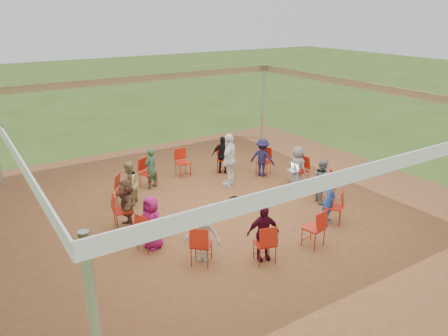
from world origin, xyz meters
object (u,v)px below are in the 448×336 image
chair_1 (263,162)px  person_seated_1 (262,158)px  chair_6 (122,211)px  cable_coil (235,198)px  chair_3 (183,163)px  person_seated_10 (322,181)px  person_seated_7 (203,234)px  standing_person (230,160)px  chair_12 (326,186)px  chair_5 (125,190)px  person_seated_3 (151,168)px  chair_8 (201,245)px  person_seated_9 (329,200)px  chair_9 (265,243)px  chair_11 (333,207)px  chair_2 (223,159)px  chair_0 (300,171)px  chair_7 (148,232)px  chair_4 (148,173)px  person_seated_0 (297,166)px  person_seated_4 (129,184)px  person_seated_5 (127,203)px  person_seated_6 (152,222)px  chair_10 (314,228)px  person_seated_8 (263,233)px  person_seated_2 (223,155)px

chair_1 → person_seated_1: person_seated_1 is taller
chair_6 → cable_coil: bearing=97.8°
chair_3 → person_seated_10: (2.37, -3.89, 0.18)m
person_seated_7 → standing_person: 4.37m
chair_12 → cable_coil: 2.58m
chair_5 → person_seated_3: person_seated_3 is taller
chair_8 → person_seated_7: size_ratio=0.72×
person_seated_9 → chair_3: bearing=68.8°
person_seated_3 → person_seated_10: same height
chair_1 → chair_9: (-3.18, -4.22, 0.00)m
chair_11 → person_seated_7: person_seated_7 is taller
chair_2 → chair_9: bearing=96.9°
chair_0 → chair_7: (-5.50, -1.11, 0.00)m
chair_4 → chair_9: same height
person_seated_0 → cable_coil: (-2.17, 0.16, -0.61)m
chair_2 → person_seated_10: person_seated_10 is taller
person_seated_9 → standing_person: size_ratio=0.76×
person_seated_0 → person_seated_4: same height
person_seated_5 → person_seated_9: same height
chair_7 → person_seated_6: 0.22m
chair_3 → person_seated_7: person_seated_7 is taller
chair_10 → chair_8: bearing=152.3°
person_seated_0 → person_seated_6: 5.37m
chair_1 → chair_11: size_ratio=1.00×
person_seated_1 → person_seated_8: size_ratio=1.00×
chair_4 → person_seated_4: size_ratio=0.72×
person_seated_2 → chair_5: bearing=40.1°
chair_1 → chair_10: same height
chair_2 → person_seated_5: person_seated_5 is taller
person_seated_5 → person_seated_6: same height
chair_1 → person_seated_10: bearing=149.9°
chair_4 → person_seated_9: size_ratio=0.72×
person_seated_8 → chair_6: bearing=139.9°
chair_0 → chair_6: (-5.60, 0.24, 0.00)m
chair_11 → cable_coil: (-1.25, 2.56, -0.43)m
standing_person → cable_coil: size_ratio=5.55×
chair_4 → chair_6: 2.63m
chair_6 → person_seated_2: 4.56m
person_seated_4 → chair_7: bearing=25.3°
person_seated_7 → chair_10: bearing=25.3°
chair_4 → person_seated_2: (2.56, -0.22, 0.18)m
chair_4 → chair_10: bearing=83.1°
chair_12 → person_seated_3: bearing=69.7°
chair_3 → person_seated_2: size_ratio=0.72×
person_seated_2 → person_seated_10: (1.13, -3.41, 0.00)m
chair_6 → person_seated_0: 5.49m
chair_6 → person_seated_10: (5.27, -1.53, 0.18)m
chair_6 → person_seated_10: bearing=83.2°
chair_0 → person_seated_2: 2.58m
chair_2 → person_seated_2: size_ratio=0.72×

